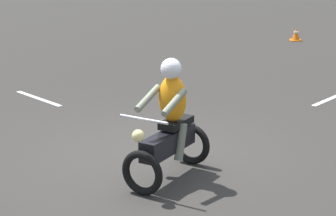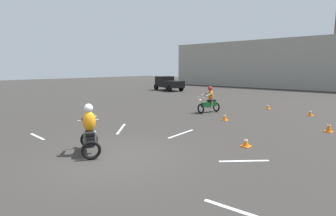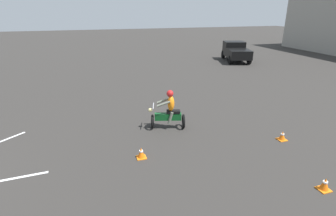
{
  "view_description": "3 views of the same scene",
  "coord_description": "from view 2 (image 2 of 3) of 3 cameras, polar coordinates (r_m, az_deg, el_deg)",
  "views": [
    {
      "loc": [
        -9.19,
        -0.35,
        3.38
      ],
      "look_at": [
        -0.85,
        -0.23,
        1.0
      ],
      "focal_mm": 70.0,
      "sensor_mm": 36.0,
      "label": 1
    },
    {
      "loc": [
        6.53,
        -4.83,
        2.79
      ],
      "look_at": [
        -1.52,
        4.45,
        0.9
      ],
      "focal_mm": 28.0,
      "sensor_mm": 36.0,
      "label": 2
    },
    {
      "loc": [
        7.39,
        6.19,
        4.71
      ],
      "look_at": [
        -2.19,
        9.13,
        0.9
      ],
      "focal_mm": 28.0,
      "sensor_mm": 36.0,
      "label": 3
    }
  ],
  "objects": [
    {
      "name": "traffic_cone_far_right",
      "position": [
        9.82,
        16.6,
        -7.17
      ],
      "size": [
        0.32,
        0.32,
        0.33
      ],
      "color": "orange",
      "rests_on": "ground"
    },
    {
      "name": "building_backdrop",
      "position": [
        43.64,
        22.69,
        8.79
      ],
      "size": [
        30.13,
        10.45,
        6.65
      ],
      "primitive_type": "cube",
      "color": "gray",
      "rests_on": "ground"
    },
    {
      "name": "lane_stripe_ne",
      "position": [
        8.4,
        16.2,
        -11.0
      ],
      "size": [
        1.17,
        1.13,
        0.01
      ],
      "primitive_type": "cube",
      "rotation": [
        0.0,
        0.0,
        2.34
      ],
      "color": "silver",
      "rests_on": "ground"
    },
    {
      "name": "lane_stripe_nw",
      "position": [
        12.32,
        -10.18,
        -4.46
      ],
      "size": [
        1.41,
        1.59,
        0.01
      ],
      "primitive_type": "cube",
      "rotation": [
        0.0,
        0.0,
        3.86
      ],
      "color": "silver",
      "rests_on": "ground"
    },
    {
      "name": "traffic_cone_far_left",
      "position": [
        13.5,
        31.61,
        -3.58
      ],
      "size": [
        0.32,
        0.32,
        0.44
      ],
      "color": "orange",
      "rests_on": "ground"
    },
    {
      "name": "traffic_cone_far_center",
      "position": [
        17.48,
        28.58,
        -0.91
      ],
      "size": [
        0.32,
        0.32,
        0.38
      ],
      "color": "orange",
      "rests_on": "ground"
    },
    {
      "name": "traffic_cone_mid_left",
      "position": [
        19.11,
        20.94,
        0.29
      ],
      "size": [
        0.32,
        0.32,
        0.36
      ],
      "color": "orange",
      "rests_on": "ground"
    },
    {
      "name": "traffic_cone_mid_center",
      "position": [
        14.35,
        12.27,
        -1.93
      ],
      "size": [
        0.32,
        0.32,
        0.38
      ],
      "color": "orange",
      "rests_on": "ground"
    },
    {
      "name": "utility_pole_far",
      "position": [
        38.12,
        32.35,
        10.77
      ],
      "size": [
        0.24,
        0.24,
        10.04
      ],
      "primitive_type": "cylinder",
      "color": "brown",
      "rests_on": "ground"
    },
    {
      "name": "lane_stripe_e",
      "position": [
        5.68,
        15.89,
        -20.98
      ],
      "size": [
        1.65,
        0.24,
        0.01
      ],
      "primitive_type": "cube",
      "rotation": [
        0.0,
        0.0,
        1.66
      ],
      "color": "silver",
      "rests_on": "ground"
    },
    {
      "name": "ground_plane",
      "position": [
        8.59,
        -12.07,
        -10.41
      ],
      "size": [
        120.0,
        120.0,
        0.0
      ],
      "primitive_type": "plane",
      "color": "#2D2B28"
    },
    {
      "name": "motorcycle_rider_background",
      "position": [
        16.61,
        8.97,
        1.5
      ],
      "size": [
        0.98,
        1.56,
        1.66
      ],
      "rotation": [
        0.0,
        0.0,
        2.87
      ],
      "color": "black",
      "rests_on": "ground"
    },
    {
      "name": "pickup_truck",
      "position": [
        32.53,
        0.06,
        5.47
      ],
      "size": [
        4.51,
        3.01,
        1.73
      ],
      "rotation": [
        0.0,
        0.0,
        1.28
      ],
      "color": "black",
      "rests_on": "ground"
    },
    {
      "name": "lane_stripe_w",
      "position": [
        12.05,
        -26.58,
        -5.56
      ],
      "size": [
        1.38,
        0.16,
        0.01
      ],
      "primitive_type": "cube",
      "rotation": [
        0.0,
        0.0,
        4.67
      ],
      "color": "silver",
      "rests_on": "ground"
    },
    {
      "name": "motorcycle_rider_foreground",
      "position": [
        8.9,
        -16.7,
        -5.04
      ],
      "size": [
        1.51,
        1.22,
        1.66
      ],
      "rotation": [
        0.0,
        0.0,
        1.05
      ],
      "color": "black",
      "rests_on": "ground"
    },
    {
      "name": "lane_stripe_n",
      "position": [
        11.25,
        2.9,
        -5.6
      ],
      "size": [
        0.21,
        1.82,
        0.01
      ],
      "primitive_type": "cube",
      "rotation": [
        0.0,
        0.0,
        3.2
      ],
      "color": "silver",
      "rests_on": "ground"
    }
  ]
}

